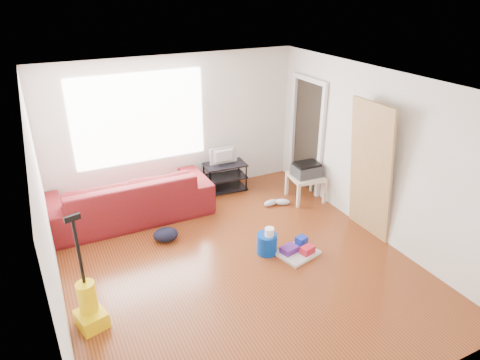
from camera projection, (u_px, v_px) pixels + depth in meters
name	position (u px, v px, depth m)	size (l,w,h in m)	color
room	(238.00, 177.00, 5.56)	(4.51, 5.01, 2.51)	#542B12
sofa	(131.00, 218.00, 7.11)	(2.64, 1.03, 0.77)	#52140D
tv_stand	(225.00, 177.00, 7.95)	(0.79, 0.49, 0.52)	black
tv	(225.00, 156.00, 7.78)	(0.53, 0.07, 0.31)	black
side_table	(306.00, 179.00, 7.57)	(0.63, 0.63, 0.46)	tan
printer	(307.00, 170.00, 7.49)	(0.48, 0.37, 0.24)	#313135
bucket	(267.00, 252.00, 6.20)	(0.30, 0.30, 0.30)	#05349A
toilet_paper	(269.00, 241.00, 6.09)	(0.13, 0.13, 0.12)	white
cleaning_tray	(298.00, 250.00, 6.15)	(0.63, 0.55, 0.20)	silver
backpack	(166.00, 240.00, 6.49)	(0.37, 0.30, 0.21)	black
sneakers	(276.00, 202.00, 7.48)	(0.49, 0.25, 0.11)	silver
vacuum	(89.00, 306.00, 4.80)	(0.37, 0.40, 1.40)	yellow
door_panel	(362.00, 231.00, 6.72)	(0.04, 0.84, 2.09)	#997447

